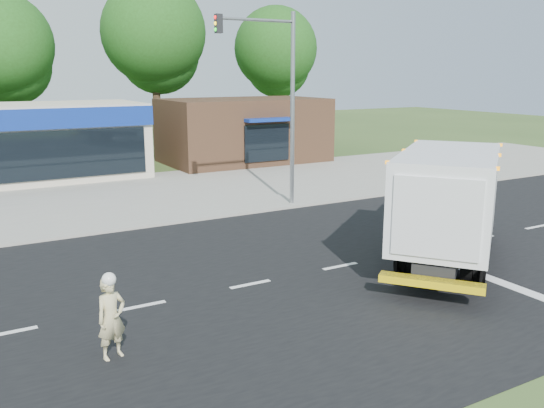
{
  "coord_description": "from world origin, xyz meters",
  "views": [
    {
      "loc": [
        -9.76,
        -13.02,
        5.59
      ],
      "look_at": [
        -1.31,
        1.77,
        1.7
      ],
      "focal_mm": 38.0,
      "sensor_mm": 36.0,
      "label": 1
    }
  ],
  "objects": [
    {
      "name": "brown_storefront",
      "position": [
        7.0,
        19.98,
        2.0
      ],
      "size": [
        10.0,
        6.7,
        4.0
      ],
      "color": "#382316",
      "rests_on": "ground"
    },
    {
      "name": "traffic_signal_pole",
      "position": [
        2.35,
        7.6,
        4.92
      ],
      "size": [
        3.51,
        0.25,
        8.0
      ],
      "color": "gray",
      "rests_on": "ground"
    },
    {
      "name": "lane_markings",
      "position": [
        1.35,
        -1.35,
        0.02
      ],
      "size": [
        55.2,
        7.0,
        0.01
      ],
      "color": "silver",
      "rests_on": "road_asphalt"
    },
    {
      "name": "background_trees",
      "position": [
        -0.85,
        28.16,
        7.38
      ],
      "size": [
        36.77,
        7.39,
        12.1
      ],
      "color": "#332114",
      "rests_on": "ground"
    },
    {
      "name": "sidewalk",
      "position": [
        0.0,
        8.2,
        0.06
      ],
      "size": [
        60.0,
        2.4,
        0.12
      ],
      "primitive_type": "cube",
      "color": "gray",
      "rests_on": "ground"
    },
    {
      "name": "road_asphalt",
      "position": [
        0.0,
        0.0,
        0.0
      ],
      "size": [
        60.0,
        14.0,
        0.02
      ],
      "primitive_type": "cube",
      "color": "black",
      "rests_on": "ground"
    },
    {
      "name": "emergency_worker",
      "position": [
        -7.27,
        -2.24,
        0.89
      ],
      "size": [
        0.7,
        0.56,
        1.8
      ],
      "rotation": [
        0.0,
        0.0,
        0.28
      ],
      "color": "#C6B984",
      "rests_on": "ground"
    },
    {
      "name": "parking_apron",
      "position": [
        0.0,
        14.0,
        0.01
      ],
      "size": [
        60.0,
        9.0,
        0.02
      ],
      "primitive_type": "cube",
      "color": "gray",
      "rests_on": "ground"
    },
    {
      "name": "ems_box_truck",
      "position": [
        3.12,
        -1.14,
        2.0
      ],
      "size": [
        7.62,
        6.72,
        3.46
      ],
      "rotation": [
        0.0,
        0.0,
        0.67
      ],
      "color": "black",
      "rests_on": "ground"
    },
    {
      "name": "ground",
      "position": [
        0.0,
        0.0,
        0.0
      ],
      "size": [
        120.0,
        120.0,
        0.0
      ],
      "primitive_type": "plane",
      "color": "#385123",
      "rests_on": "ground"
    }
  ]
}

